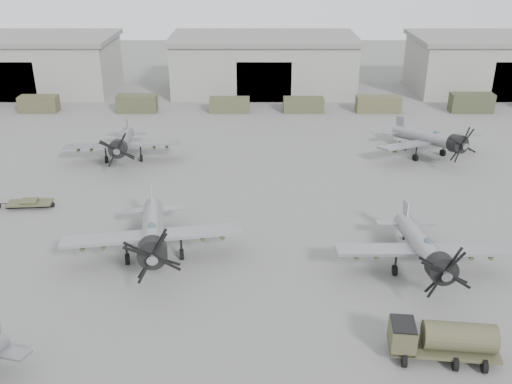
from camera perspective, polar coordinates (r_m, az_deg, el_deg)
ground at (r=36.70m, az=1.88°, el=-14.55°), size 220.00×220.00×0.00m
hangar_left at (r=99.47m, az=-22.22°, el=11.81°), size 29.00×14.80×8.70m
hangar_center at (r=92.40m, az=0.76°, el=12.73°), size 29.00×14.80×8.70m
hangar_right at (r=100.35m, az=23.50°, el=11.70°), size 29.00×14.80×8.70m
support_truck_1 at (r=87.14m, az=-20.89°, el=8.23°), size 5.33×2.20×2.28m
support_truck_2 at (r=83.23m, az=-11.81°, el=8.67°), size 5.60×2.20×2.44m
support_truck_3 at (r=81.65m, az=-2.65°, el=8.70°), size 5.62×2.20×2.02m
support_truck_4 at (r=81.83m, az=4.77°, el=8.69°), size 5.68×2.20×2.04m
support_truck_5 at (r=83.34m, az=12.13°, el=8.60°), size 6.25×2.20×2.25m
support_truck_6 at (r=86.98m, az=20.74°, el=8.35°), size 5.96×2.20×2.64m
aircraft_mid_1 at (r=43.72m, az=-10.29°, el=-4.09°), size 13.85×12.46×5.50m
aircraft_mid_2 at (r=43.18m, az=16.50°, el=-5.40°), size 12.72×11.44×5.13m
aircraft_far_0 at (r=64.12m, az=-13.24°, el=4.83°), size 12.65×11.38×5.03m
aircraft_far_1 at (r=66.40m, az=17.22°, el=5.09°), size 12.52×11.35×5.13m
fuel_tanker at (r=36.27m, az=18.17°, el=-13.71°), size 6.52×2.75×2.44m
tug_trailer at (r=57.27m, az=-24.05°, el=-1.03°), size 7.02×1.82×1.40m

